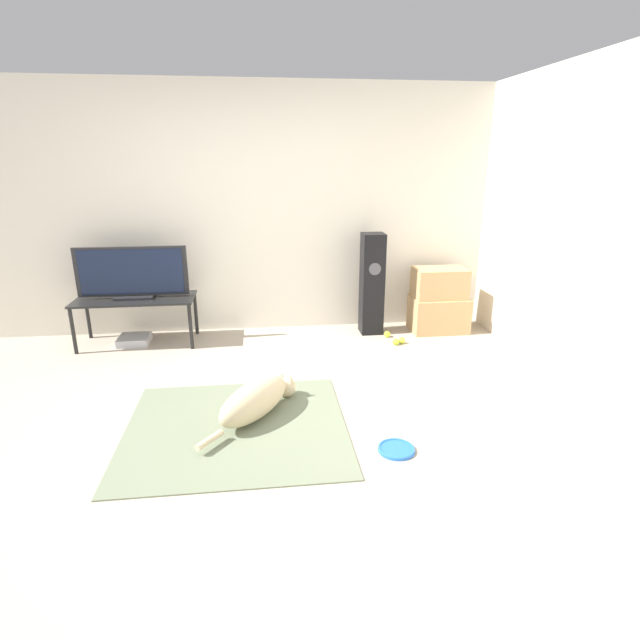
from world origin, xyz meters
TOP-DOWN VIEW (x-y plane):
  - ground_plane at (0.00, 0.00)m, footprint 12.00×12.00m
  - wall_back at (0.00, 2.10)m, footprint 8.00×0.06m
  - wall_right at (2.60, 0.00)m, footprint 0.06×8.00m
  - area_rug at (-0.10, -0.10)m, footprint 1.54×1.41m
  - dog at (0.05, 0.04)m, footprint 0.70×0.87m
  - frisbee at (0.94, -0.51)m, footprint 0.24×0.24m
  - cardboard_box_lower at (2.02, 1.74)m, footprint 0.60×0.39m
  - cardboard_box_upper at (2.01, 1.76)m, footprint 0.55×0.36m
  - floor_speaker at (1.28, 1.78)m, footprint 0.23×0.23m
  - tv_stand at (-1.15, 1.73)m, footprint 1.16×0.51m
  - tv at (-1.15, 1.74)m, footprint 1.07×0.20m
  - tennis_ball_by_boxes at (1.52, 1.39)m, footprint 0.07×0.07m
  - tennis_ball_near_speaker at (1.42, 1.60)m, footprint 0.07×0.07m
  - tennis_ball_loose_on_carpet at (1.45, 1.36)m, footprint 0.07×0.07m
  - game_console at (-1.20, 1.72)m, footprint 0.30×0.30m

SIDE VIEW (x-z plane):
  - ground_plane at x=0.00m, z-range 0.00..0.00m
  - area_rug at x=-0.10m, z-range 0.00..0.01m
  - frisbee at x=0.94m, z-range 0.00..0.03m
  - tennis_ball_by_boxes at x=1.52m, z-range 0.00..0.07m
  - tennis_ball_near_speaker at x=1.42m, z-range 0.00..0.07m
  - tennis_ball_loose_on_carpet at x=1.45m, z-range 0.00..0.07m
  - game_console at x=-1.20m, z-range 0.00..0.08m
  - dog at x=0.05m, z-range 0.01..0.28m
  - cardboard_box_lower at x=2.02m, z-range 0.00..0.38m
  - tv_stand at x=-1.15m, z-range 0.19..0.67m
  - cardboard_box_upper at x=2.01m, z-range 0.38..0.69m
  - floor_speaker at x=1.28m, z-range 0.00..1.07m
  - tv at x=-1.15m, z-range 0.47..0.99m
  - wall_back at x=0.00m, z-range 0.00..2.55m
  - wall_right at x=2.60m, z-range 0.00..2.55m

